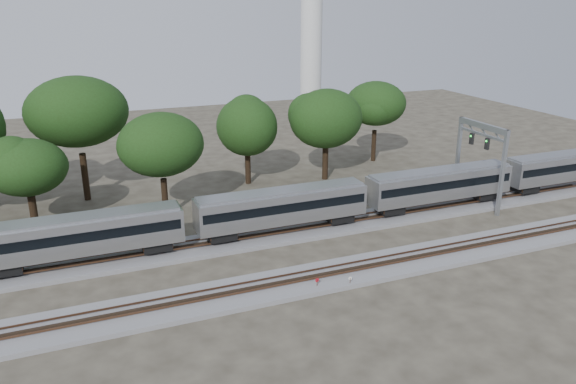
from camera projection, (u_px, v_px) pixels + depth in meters
name	position (u px, v px, depth m)	size (l,w,h in m)	color
ground	(248.00, 270.00, 49.36)	(160.00, 160.00, 0.00)	#383328
track_far	(228.00, 242.00, 54.55)	(160.00, 5.00, 0.73)	slate
track_near	(263.00, 289.00, 45.78)	(160.00, 5.00, 0.73)	slate
train	(367.00, 194.00, 58.93)	(109.29, 3.12, 4.60)	#B4B7BC
switch_stand_red	(317.00, 283.00, 45.74)	(0.35, 0.08, 1.09)	#512D19
switch_stand_white	(350.00, 280.00, 46.25)	(0.30, 0.12, 0.97)	#512D19
switch_lever	(332.00, 286.00, 46.26)	(0.50, 0.30, 0.30)	#512D19
signal_gantry	(481.00, 146.00, 62.79)	(0.67, 7.89, 9.59)	gray
tree_2	(27.00, 168.00, 56.08)	(6.75, 6.75, 9.51)	black
tree_3	(77.00, 112.00, 63.24)	(10.70, 10.70, 15.09)	black
tree_4	(161.00, 145.00, 58.76)	(8.26, 8.26, 11.65)	black
tree_5	(247.00, 127.00, 70.14)	(7.59, 7.59, 10.70)	black
tree_6	(326.00, 119.00, 71.69)	(8.22, 8.22, 11.58)	black
tree_7	(376.00, 104.00, 79.91)	(8.60, 8.60, 12.12)	black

